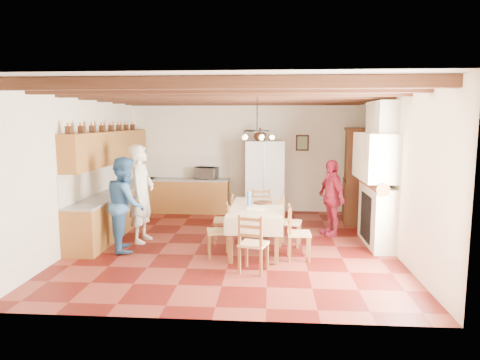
% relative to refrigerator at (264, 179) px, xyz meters
% --- Properties ---
extents(floor, '(6.00, 6.50, 0.02)m').
position_rel_refrigerator_xyz_m(floor, '(-0.55, -2.65, -0.97)').
color(floor, '#4F0F0B').
rests_on(floor, ground).
extents(ceiling, '(6.00, 6.50, 0.02)m').
position_rel_refrigerator_xyz_m(ceiling, '(-0.55, -2.65, 2.05)').
color(ceiling, beige).
rests_on(ceiling, ground).
extents(wall_back, '(6.00, 0.02, 3.00)m').
position_rel_refrigerator_xyz_m(wall_back, '(-0.55, 0.61, 0.54)').
color(wall_back, '#EEDFC7').
rests_on(wall_back, ground).
extents(wall_front, '(6.00, 0.02, 3.00)m').
position_rel_refrigerator_xyz_m(wall_front, '(-0.55, -5.91, 0.54)').
color(wall_front, '#EEDFC7').
rests_on(wall_front, ground).
extents(wall_left, '(0.02, 6.50, 3.00)m').
position_rel_refrigerator_xyz_m(wall_left, '(-3.56, -2.65, 0.54)').
color(wall_left, '#EEDFC7').
rests_on(wall_left, ground).
extents(wall_right, '(0.02, 6.50, 3.00)m').
position_rel_refrigerator_xyz_m(wall_right, '(2.46, -2.65, 0.54)').
color(wall_right, '#EEDFC7').
rests_on(wall_right, ground).
extents(ceiling_beams, '(6.00, 6.30, 0.16)m').
position_rel_refrigerator_xyz_m(ceiling_beams, '(-0.55, -2.65, 1.95)').
color(ceiling_beams, '#371910').
rests_on(ceiling_beams, ground).
extents(lower_cabinets_left, '(0.60, 4.30, 0.86)m').
position_rel_refrigerator_xyz_m(lower_cabinets_left, '(-3.25, -1.60, -0.53)').
color(lower_cabinets_left, brown).
rests_on(lower_cabinets_left, ground).
extents(lower_cabinets_back, '(2.30, 0.60, 0.86)m').
position_rel_refrigerator_xyz_m(lower_cabinets_back, '(-2.10, 0.30, -0.53)').
color(lower_cabinets_back, brown).
rests_on(lower_cabinets_back, ground).
extents(countertop_left, '(0.62, 4.30, 0.04)m').
position_rel_refrigerator_xyz_m(countertop_left, '(-3.25, -1.60, -0.08)').
color(countertop_left, slate).
rests_on(countertop_left, lower_cabinets_left).
extents(countertop_back, '(2.34, 0.62, 0.04)m').
position_rel_refrigerator_xyz_m(countertop_back, '(-2.10, 0.30, -0.08)').
color(countertop_back, slate).
rests_on(countertop_back, lower_cabinets_back).
extents(backsplash_left, '(0.03, 4.30, 0.60)m').
position_rel_refrigerator_xyz_m(backsplash_left, '(-3.54, -1.60, 0.24)').
color(backsplash_left, white).
rests_on(backsplash_left, ground).
extents(backsplash_back, '(2.30, 0.03, 0.60)m').
position_rel_refrigerator_xyz_m(backsplash_back, '(-2.10, 0.59, 0.24)').
color(backsplash_back, white).
rests_on(backsplash_back, ground).
extents(upper_cabinets, '(0.35, 4.20, 0.70)m').
position_rel_refrigerator_xyz_m(upper_cabinets, '(-3.38, -1.60, 0.89)').
color(upper_cabinets, brown).
rests_on(upper_cabinets, ground).
extents(fireplace, '(0.56, 1.60, 2.80)m').
position_rel_refrigerator_xyz_m(fireplace, '(2.17, -2.45, 0.44)').
color(fireplace, beige).
rests_on(fireplace, ground).
extents(wall_picture, '(0.34, 0.03, 0.42)m').
position_rel_refrigerator_xyz_m(wall_picture, '(1.00, 0.58, 0.89)').
color(wall_picture, black).
rests_on(wall_picture, ground).
extents(refrigerator, '(1.02, 0.86, 1.93)m').
position_rel_refrigerator_xyz_m(refrigerator, '(0.00, 0.00, 0.00)').
color(refrigerator, silver).
rests_on(refrigerator, floor).
extents(hutch, '(0.67, 1.30, 2.26)m').
position_rel_refrigerator_xyz_m(hutch, '(2.20, -0.47, 0.17)').
color(hutch, '#371F0B').
rests_on(hutch, floor).
extents(dining_table, '(1.03, 1.93, 0.83)m').
position_rel_refrigerator_xyz_m(dining_table, '(-0.09, -2.94, -0.22)').
color(dining_table, beige).
rests_on(dining_table, floor).
extents(chandelier, '(0.47, 0.47, 0.03)m').
position_rel_refrigerator_xyz_m(chandelier, '(-0.09, -2.94, 1.29)').
color(chandelier, black).
rests_on(chandelier, ground).
extents(chair_left_near, '(0.47, 0.49, 0.96)m').
position_rel_refrigerator_xyz_m(chair_left_near, '(-0.77, -3.40, -0.48)').
color(chair_left_near, brown).
rests_on(chair_left_near, floor).
extents(chair_left_far, '(0.43, 0.44, 0.96)m').
position_rel_refrigerator_xyz_m(chair_left_far, '(-0.76, -2.50, -0.48)').
color(chair_left_far, brown).
rests_on(chair_left_far, floor).
extents(chair_right_near, '(0.41, 0.43, 0.96)m').
position_rel_refrigerator_xyz_m(chair_right_near, '(0.67, -3.45, -0.48)').
color(chair_right_near, brown).
rests_on(chair_right_near, floor).
extents(chair_right_far, '(0.47, 0.49, 0.96)m').
position_rel_refrigerator_xyz_m(chair_right_far, '(0.56, -2.62, -0.48)').
color(chair_right_far, brown).
rests_on(chair_right_far, floor).
extents(chair_end_near, '(0.52, 0.50, 0.96)m').
position_rel_refrigerator_xyz_m(chair_end_near, '(-0.10, -4.15, -0.48)').
color(chair_end_near, brown).
rests_on(chair_end_near, floor).
extents(chair_end_far, '(0.46, 0.44, 0.96)m').
position_rel_refrigerator_xyz_m(chair_end_far, '(-0.02, -1.83, -0.48)').
color(chair_end_far, brown).
rests_on(chair_end_far, floor).
extents(person_man, '(0.52, 0.75, 1.97)m').
position_rel_refrigerator_xyz_m(person_man, '(-2.42, -2.55, 0.02)').
color(person_man, silver).
rests_on(person_man, floor).
extents(person_woman_blue, '(0.92, 1.04, 1.77)m').
position_rel_refrigerator_xyz_m(person_woman_blue, '(-2.55, -3.12, -0.08)').
color(person_woman_blue, '#3668A3').
rests_on(person_woman_blue, floor).
extents(person_woman_red, '(0.72, 1.03, 1.62)m').
position_rel_refrigerator_xyz_m(person_woman_red, '(1.45, -1.78, -0.15)').
color(person_woman_red, '#A61F37').
rests_on(person_woman_red, floor).
extents(microwave, '(0.63, 0.50, 0.31)m').
position_rel_refrigerator_xyz_m(microwave, '(-1.53, 0.30, 0.09)').
color(microwave, silver).
rests_on(microwave, countertop_back).
extents(fridge_vase, '(0.33, 0.33, 0.33)m').
position_rel_refrigerator_xyz_m(fridge_vase, '(-0.11, 0.00, 1.13)').
color(fridge_vase, '#371F0B').
rests_on(fridge_vase, refrigerator).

